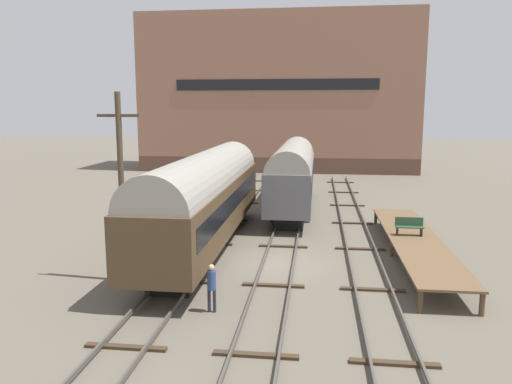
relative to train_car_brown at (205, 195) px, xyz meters
name	(u,v)px	position (x,y,z in m)	size (l,w,h in m)	color
ground_plane	(279,264)	(4.06, -2.30, -2.87)	(200.00, 200.00, 0.00)	#60594C
track_left	(196,258)	(0.00, -2.30, -2.73)	(2.60, 60.00, 0.26)	#4C4742
track_middle	(279,262)	(4.06, -2.30, -2.73)	(2.60, 60.00, 0.26)	#4C4742
track_right	(366,265)	(8.12, -2.30, -2.73)	(2.60, 60.00, 0.26)	#4C4742
train_car_brown	(205,195)	(0.00, 0.00, 0.00)	(3.13, 17.94, 5.10)	black
train_car_grey	(293,172)	(4.06, 10.51, -0.06)	(2.86, 15.50, 4.95)	black
station_platform	(414,240)	(10.66, -0.25, -1.99)	(2.45, 14.52, 0.96)	brown
bench	(409,226)	(10.50, 0.40, -1.43)	(1.40, 0.40, 0.91)	#2D4C33
person_worker	(212,283)	(2.06, -8.20, -1.78)	(0.32, 0.32, 1.81)	#282833
utility_pole	(121,185)	(-2.35, -5.34, 1.30)	(1.80, 0.24, 8.02)	#473828
warehouse_building	(279,94)	(1.03, 36.27, 6.16)	(32.22, 10.21, 18.07)	brown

